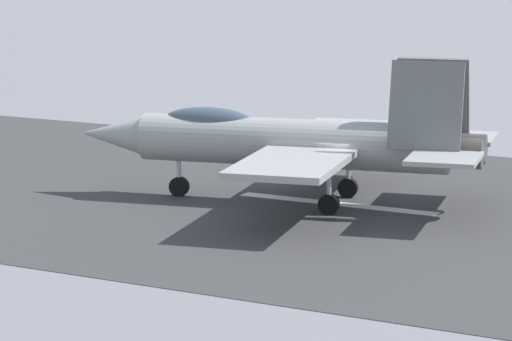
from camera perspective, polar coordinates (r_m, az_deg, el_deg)
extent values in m
plane|color=slate|center=(48.21, 3.27, -1.48)|extent=(400.00, 400.00, 0.00)
cube|color=#3A3A3A|center=(48.21, 3.27, -1.46)|extent=(240.00, 26.00, 0.02)
cube|color=white|center=(48.06, 3.64, -1.49)|extent=(8.00, 0.70, 0.00)
cylinder|color=#9C9E9C|center=(47.80, 1.63, 1.24)|extent=(11.89, 4.13, 1.81)
cone|color=#9C9E9C|center=(50.13, -6.39, 1.61)|extent=(2.97, 2.05, 1.54)
ellipsoid|color=#3F5160|center=(48.65, -2.15, 2.21)|extent=(3.75, 1.80, 1.10)
cylinder|color=#47423D|center=(46.10, 8.72, 0.79)|extent=(2.38, 1.52, 1.10)
cylinder|color=#47423D|center=(47.17, 8.90, 1.00)|extent=(2.38, 1.52, 1.10)
cube|color=#9C9E9C|center=(43.91, 1.60, 0.29)|extent=(4.51, 6.42, 0.24)
cube|color=#9C9E9C|center=(51.26, 3.82, 1.73)|extent=(4.51, 6.42, 0.24)
cube|color=#9C9E9C|center=(44.27, 8.39, 0.53)|extent=(2.91, 3.22, 0.16)
cube|color=#9C9E9C|center=(48.97, 9.20, 1.45)|extent=(2.91, 3.22, 0.16)
cube|color=slate|center=(45.63, 7.59, 2.88)|extent=(2.74, 1.45, 3.14)
cube|color=slate|center=(47.40, 7.93, 3.15)|extent=(2.74, 1.45, 3.14)
cylinder|color=silver|center=(49.42, -3.45, -0.36)|extent=(0.18, 0.18, 1.40)
cylinder|color=black|center=(49.48, -3.45, -0.72)|extent=(0.80, 0.45, 0.76)
cylinder|color=silver|center=(46.13, 3.27, -1.13)|extent=(0.18, 0.18, 1.40)
cylinder|color=black|center=(46.19, 3.27, -1.52)|extent=(0.80, 0.45, 0.76)
cylinder|color=silver|center=(49.19, 4.13, -0.41)|extent=(0.18, 0.18, 1.40)
cylinder|color=black|center=(49.25, 4.12, -0.78)|extent=(0.80, 0.45, 0.76)
cone|color=orange|center=(62.65, 0.48, 1.55)|extent=(0.44, 0.44, 0.55)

